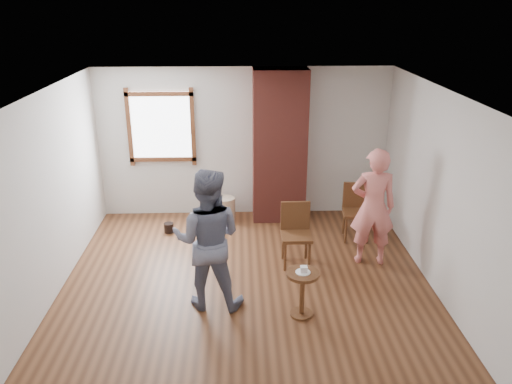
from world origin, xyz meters
TOP-DOWN VIEW (x-y plane):
  - ground at (0.00, 0.00)m, footprint 5.50×5.50m
  - room_shell at (-0.06, 0.61)m, footprint 5.04×5.52m
  - brick_chimney at (0.60, 2.50)m, footprint 0.90×0.50m
  - stoneware_crock at (-0.33, 2.40)m, footprint 0.43×0.43m
  - dark_pot at (-1.27, 1.95)m, footprint 0.21×0.21m
  - dining_chair_left at (0.72, 0.88)m, footprint 0.43×0.43m
  - dining_chair_right at (1.78, 1.69)m, footprint 0.46×0.46m
  - side_table at (0.66, -0.44)m, footprint 0.40×0.40m
  - cake_plate at (0.66, -0.44)m, footprint 0.18×0.18m
  - cake_slice at (0.67, -0.44)m, footprint 0.08×0.07m
  - man at (-0.48, -0.14)m, footprint 0.96×0.79m
  - person_pink at (1.81, 0.86)m, footprint 0.67×0.47m

SIDE VIEW (x-z plane):
  - ground at x=0.00m, z-range 0.00..0.00m
  - dark_pot at x=-1.27m, z-range 0.00..0.16m
  - stoneware_crock at x=-0.33m, z-range 0.00..0.42m
  - side_table at x=0.66m, z-range 0.10..0.70m
  - dining_chair_right at x=1.78m, z-range 0.05..0.95m
  - dining_chair_left at x=0.72m, z-range 0.06..0.97m
  - cake_plate at x=0.66m, z-range 0.60..0.61m
  - cake_slice at x=0.67m, z-range 0.61..0.67m
  - person_pink at x=1.81m, z-range 0.00..1.74m
  - man at x=-0.48m, z-range 0.00..1.81m
  - brick_chimney at x=0.60m, z-range 0.00..2.60m
  - room_shell at x=-0.06m, z-range 0.50..3.12m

